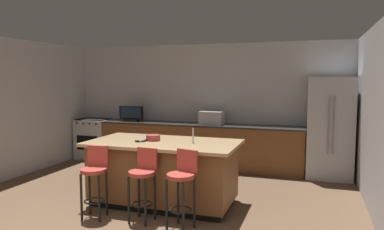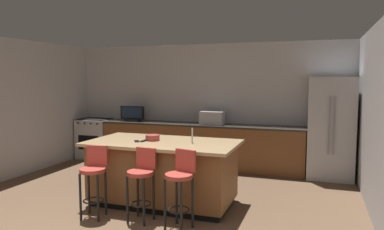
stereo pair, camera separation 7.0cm
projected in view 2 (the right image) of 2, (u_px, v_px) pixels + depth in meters
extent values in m
cube|color=#BCBCC1|center=(206.00, 104.00, 7.91)|extent=(6.57, 0.12, 2.61)
cube|color=#BCBCC1|center=(1.00, 110.00, 6.51)|extent=(0.12, 5.53, 2.61)
cube|color=#BCBCC1|center=(383.00, 123.00, 4.49)|extent=(0.12, 5.53, 2.61)
cube|color=brown|center=(199.00, 146.00, 7.65)|extent=(4.32, 0.60, 0.88)
cube|color=#332D28|center=(200.00, 125.00, 7.60)|extent=(4.35, 0.62, 0.04)
cube|color=black|center=(163.00, 200.00, 5.38)|extent=(1.96, 0.92, 0.09)
cube|color=brown|center=(163.00, 171.00, 5.34)|extent=(2.04, 1.00, 0.80)
cube|color=tan|center=(163.00, 143.00, 5.30)|extent=(2.20, 1.16, 0.04)
cube|color=#B7BABF|center=(331.00, 128.00, 6.70)|extent=(0.82, 0.69, 1.89)
cylinder|color=gray|center=(330.00, 125.00, 6.36)|extent=(0.02, 0.02, 1.04)
cylinder|color=gray|center=(334.00, 125.00, 6.33)|extent=(0.02, 0.02, 1.04)
cube|color=#B7BABF|center=(96.00, 139.00, 8.49)|extent=(0.76, 0.60, 0.91)
cube|color=black|center=(88.00, 143.00, 8.21)|extent=(0.54, 0.01, 0.33)
cube|color=black|center=(96.00, 119.00, 8.44)|extent=(0.69, 0.50, 0.02)
cylinder|color=black|center=(78.00, 123.00, 8.23)|extent=(0.04, 0.03, 0.04)
cylinder|color=black|center=(84.00, 123.00, 8.18)|extent=(0.04, 0.03, 0.04)
cylinder|color=black|center=(91.00, 124.00, 8.12)|extent=(0.04, 0.03, 0.04)
cylinder|color=black|center=(97.00, 124.00, 8.07)|extent=(0.04, 0.03, 0.04)
cube|color=#B7BABF|center=(212.00, 118.00, 7.49)|extent=(0.48, 0.36, 0.27)
cube|color=black|center=(132.00, 120.00, 8.06)|extent=(0.34, 0.16, 0.05)
cube|color=black|center=(132.00, 113.00, 8.05)|extent=(0.57, 0.05, 0.29)
cube|color=#1E2D47|center=(132.00, 113.00, 8.02)|extent=(0.50, 0.01, 0.25)
cylinder|color=#B2B2B7|center=(205.00, 118.00, 7.65)|extent=(0.02, 0.02, 0.24)
cylinder|color=#B2B2B7|center=(192.00, 136.00, 5.14)|extent=(0.02, 0.02, 0.22)
cylinder|color=#B23D33|center=(93.00, 170.00, 4.78)|extent=(0.34, 0.34, 0.05)
cube|color=#B23D33|center=(97.00, 156.00, 4.91)|extent=(0.29, 0.08, 0.28)
cylinder|color=black|center=(80.00, 197.00, 4.71)|extent=(0.03, 0.03, 0.62)
cylinder|color=black|center=(98.00, 198.00, 4.67)|extent=(0.03, 0.03, 0.62)
cylinder|color=black|center=(89.00, 192.00, 4.95)|extent=(0.03, 0.03, 0.62)
cylinder|color=black|center=(106.00, 192.00, 4.91)|extent=(0.03, 0.03, 0.62)
torus|color=black|center=(93.00, 200.00, 4.82)|extent=(0.28, 0.28, 0.02)
cylinder|color=#B23D33|center=(140.00, 173.00, 4.65)|extent=(0.34, 0.34, 0.05)
cube|color=#B23D33|center=(146.00, 158.00, 4.77)|extent=(0.29, 0.06, 0.28)
cylinder|color=black|center=(127.00, 200.00, 4.62)|extent=(0.03, 0.03, 0.62)
cylinder|color=black|center=(144.00, 202.00, 4.52)|extent=(0.03, 0.03, 0.62)
cylinder|color=black|center=(138.00, 194.00, 4.84)|extent=(0.03, 0.03, 0.62)
cylinder|color=black|center=(154.00, 197.00, 4.74)|extent=(0.03, 0.03, 0.62)
torus|color=black|center=(141.00, 204.00, 4.69)|extent=(0.28, 0.28, 0.02)
cylinder|color=#B23D33|center=(179.00, 176.00, 4.40)|extent=(0.34, 0.34, 0.05)
cube|color=#B23D33|center=(186.00, 160.00, 4.51)|extent=(0.29, 0.11, 0.28)
cylinder|color=black|center=(165.00, 205.00, 4.40)|extent=(0.03, 0.03, 0.65)
cylinder|color=black|center=(181.00, 208.00, 4.27)|extent=(0.03, 0.03, 0.65)
cylinder|color=black|center=(177.00, 199.00, 4.60)|extent=(0.03, 0.03, 0.65)
cylinder|color=black|center=(193.00, 203.00, 4.47)|extent=(0.03, 0.03, 0.65)
torus|color=black|center=(179.00, 210.00, 4.44)|extent=(0.28, 0.28, 0.02)
cylinder|color=#993833|center=(153.00, 138.00, 5.38)|extent=(0.21, 0.21, 0.08)
cube|color=black|center=(137.00, 141.00, 5.29)|extent=(0.14, 0.16, 0.01)
cube|color=black|center=(144.00, 141.00, 5.31)|extent=(0.05, 0.17, 0.02)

